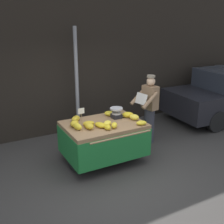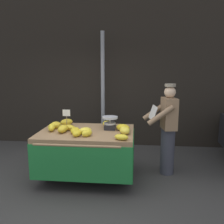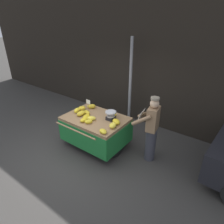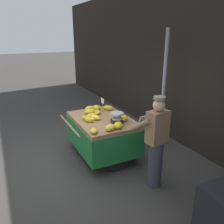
% 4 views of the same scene
% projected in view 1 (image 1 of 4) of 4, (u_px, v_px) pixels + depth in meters
% --- Properties ---
extents(ground_plane, '(60.00, 60.00, 0.00)m').
position_uv_depth(ground_plane, '(113.00, 176.00, 5.76)').
color(ground_plane, '#383533').
extents(back_wall, '(16.00, 0.24, 3.99)m').
position_uv_depth(back_wall, '(61.00, 59.00, 7.43)').
color(back_wall, black).
rests_on(back_wall, ground).
extents(street_pole, '(0.09, 0.09, 2.82)m').
position_uv_depth(street_pole, '(77.00, 84.00, 7.25)').
color(street_pole, gray).
rests_on(street_pole, ground).
extents(banana_cart, '(1.67, 1.37, 0.90)m').
position_uv_depth(banana_cart, '(104.00, 133.00, 6.12)').
color(banana_cart, '#93704C').
rests_on(banana_cart, ground).
extents(weighing_scale, '(0.28, 0.28, 0.24)m').
position_uv_depth(weighing_scale, '(116.00, 113.00, 6.32)').
color(weighing_scale, black).
rests_on(weighing_scale, banana_cart).
extents(price_sign, '(0.14, 0.01, 0.34)m').
position_uv_depth(price_sign, '(81.00, 112.00, 5.94)').
color(price_sign, '#997A51').
rests_on(price_sign, banana_cart).
extents(banana_bunch_0, '(0.23, 0.27, 0.12)m').
position_uv_depth(banana_bunch_0, '(134.00, 117.00, 6.22)').
color(banana_bunch_0, yellow).
rests_on(banana_bunch_0, banana_cart).
extents(banana_bunch_1, '(0.28, 0.29, 0.11)m').
position_uv_depth(banana_bunch_1, '(110.00, 113.00, 6.47)').
color(banana_bunch_1, yellow).
rests_on(banana_bunch_1, banana_cart).
extents(banana_bunch_2, '(0.27, 0.25, 0.10)m').
position_uv_depth(banana_bunch_2, '(107.00, 123.00, 5.90)').
color(banana_bunch_2, yellow).
rests_on(banana_bunch_2, banana_cart).
extents(banana_bunch_3, '(0.17, 0.23, 0.10)m').
position_uv_depth(banana_bunch_3, '(107.00, 127.00, 5.70)').
color(banana_bunch_3, gold).
rests_on(banana_bunch_3, banana_cart).
extents(banana_bunch_4, '(0.18, 0.27, 0.13)m').
position_uv_depth(banana_bunch_4, '(77.00, 127.00, 5.69)').
color(banana_bunch_4, yellow).
rests_on(banana_bunch_4, banana_cart).
extents(banana_bunch_5, '(0.27, 0.19, 0.10)m').
position_uv_depth(banana_bunch_5, '(89.00, 123.00, 5.90)').
color(banana_bunch_5, gold).
rests_on(banana_bunch_5, banana_cart).
extents(banana_bunch_6, '(0.26, 0.20, 0.09)m').
position_uv_depth(banana_bunch_6, '(141.00, 123.00, 5.94)').
color(banana_bunch_6, yellow).
rests_on(banana_bunch_6, banana_cart).
extents(banana_bunch_7, '(0.21, 0.23, 0.11)m').
position_uv_depth(banana_bunch_7, '(114.00, 125.00, 5.78)').
color(banana_bunch_7, yellow).
rests_on(banana_bunch_7, banana_cart).
extents(banana_bunch_8, '(0.26, 0.27, 0.13)m').
position_uv_depth(banana_bunch_8, '(74.00, 124.00, 5.85)').
color(banana_bunch_8, gold).
rests_on(banana_bunch_8, banana_cart).
extents(banana_bunch_9, '(0.17, 0.29, 0.13)m').
position_uv_depth(banana_bunch_9, '(89.00, 126.00, 5.74)').
color(banana_bunch_9, gold).
rests_on(banana_bunch_9, banana_cart).
extents(banana_bunch_10, '(0.28, 0.28, 0.13)m').
position_uv_depth(banana_bunch_10, '(76.00, 119.00, 6.13)').
color(banana_bunch_10, gold).
rests_on(banana_bunch_10, banana_cart).
extents(banana_bunch_11, '(0.31, 0.27, 0.12)m').
position_uv_depth(banana_bunch_11, '(128.00, 115.00, 6.37)').
color(banana_bunch_11, gold).
rests_on(banana_bunch_11, banana_cart).
extents(banana_bunch_12, '(0.22, 0.31, 0.10)m').
position_uv_depth(banana_bunch_12, '(100.00, 125.00, 5.81)').
color(banana_bunch_12, gold).
rests_on(banana_bunch_12, banana_cart).
extents(vendor_person, '(0.63, 0.58, 1.71)m').
position_uv_depth(vendor_person, '(149.00, 109.00, 7.03)').
color(vendor_person, '#383842').
rests_on(vendor_person, ground).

